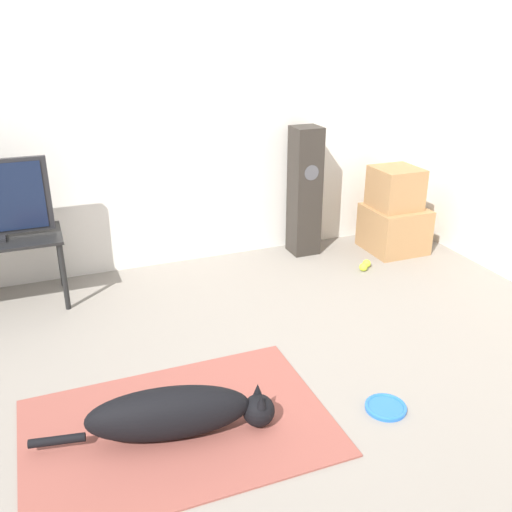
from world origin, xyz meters
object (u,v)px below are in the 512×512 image
(tennis_ball_by_boxes, at_px, (367,264))
(tennis_ball_near_speaker, at_px, (363,267))
(frisbee, at_px, (386,407))
(cardboard_box_lower, at_px, (394,229))
(floor_speaker, at_px, (305,192))
(dog, at_px, (176,413))
(cardboard_box_upper, at_px, (395,188))

(tennis_ball_by_boxes, xyz_separation_m, tennis_ball_near_speaker, (-0.06, -0.05, 0.00))
(frisbee, height_order, cardboard_box_lower, cardboard_box_lower)
(frisbee, xyz_separation_m, floor_speaker, (0.54, 2.09, 0.52))
(frisbee, height_order, tennis_ball_by_boxes, tennis_ball_by_boxes)
(dog, xyz_separation_m, floor_speaker, (1.58, 1.90, 0.40))
(dog, xyz_separation_m, cardboard_box_lower, (2.33, 1.65, 0.05))
(cardboard_box_upper, bearing_deg, dog, -144.22)
(floor_speaker, xyz_separation_m, tennis_ball_by_boxes, (0.33, -0.50, -0.50))
(floor_speaker, xyz_separation_m, tennis_ball_near_speaker, (0.27, -0.55, -0.50))
(tennis_ball_by_boxes, bearing_deg, dog, -143.81)
(tennis_ball_near_speaker, bearing_deg, dog, -143.94)
(dog, height_order, tennis_ball_near_speaker, dog)
(dog, relative_size, cardboard_box_lower, 2.41)
(dog, distance_m, tennis_ball_by_boxes, 2.37)
(frisbee, relative_size, tennis_ball_by_boxes, 3.25)
(dog, height_order, cardboard_box_lower, cardboard_box_lower)
(tennis_ball_near_speaker, bearing_deg, frisbee, -117.59)
(frisbee, bearing_deg, tennis_ball_by_boxes, 61.43)
(tennis_ball_by_boxes, bearing_deg, cardboard_box_upper, 33.74)
(frisbee, height_order, floor_speaker, floor_speaker)
(dog, distance_m, frisbee, 1.07)
(cardboard_box_lower, bearing_deg, tennis_ball_by_boxes, -148.51)
(tennis_ball_by_boxes, bearing_deg, tennis_ball_near_speaker, -140.18)
(dog, xyz_separation_m, tennis_ball_near_speaker, (1.85, 1.35, -0.10))
(tennis_ball_near_speaker, bearing_deg, cardboard_box_lower, 32.69)
(dog, xyz_separation_m, tennis_ball_by_boxes, (1.91, 1.40, -0.10))
(frisbee, relative_size, tennis_ball_near_speaker, 3.25)
(frisbee, relative_size, cardboard_box_upper, 0.58)
(cardboard_box_lower, height_order, tennis_ball_near_speaker, cardboard_box_lower)
(tennis_ball_by_boxes, bearing_deg, cardboard_box_lower, 31.49)
(frisbee, xyz_separation_m, cardboard_box_lower, (1.28, 1.84, 0.18))
(cardboard_box_lower, height_order, floor_speaker, floor_speaker)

